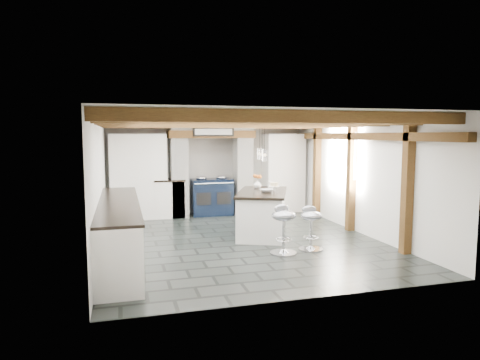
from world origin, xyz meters
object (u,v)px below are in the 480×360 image
object	(u,v)px
kitchen_island	(262,212)
bar_stool_near	(311,223)
bar_stool_far	(283,223)
range_cooker	(212,196)

from	to	relation	value
kitchen_island	bar_stool_near	bearing A→B (deg)	-48.80
bar_stool_near	bar_stool_far	world-z (taller)	bar_stool_far
range_cooker	kitchen_island	world-z (taller)	kitchen_island
range_cooker	kitchen_island	bearing A→B (deg)	-76.85
kitchen_island	bar_stool_near	size ratio (longest dim) A/B	2.57
bar_stool_near	bar_stool_far	bearing A→B (deg)	-168.56
kitchen_island	bar_stool_near	xyz separation A→B (m)	(0.44, -1.33, 0.03)
bar_stool_near	bar_stool_far	xyz separation A→B (m)	(-0.55, -0.10, 0.04)
range_cooker	bar_stool_near	size ratio (longest dim) A/B	1.31
range_cooker	kitchen_island	xyz separation A→B (m)	(0.54, -2.33, -0.02)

